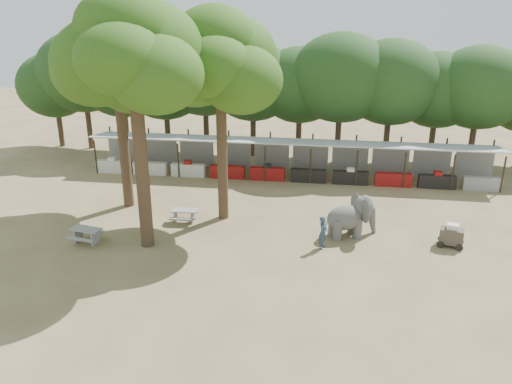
# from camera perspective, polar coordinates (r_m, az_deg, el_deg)

# --- Properties ---
(ground) EXTENTS (100.00, 100.00, 0.00)m
(ground) POSITION_cam_1_polar(r_m,az_deg,el_deg) (22.47, 0.63, -9.30)
(ground) COLOR brown
(ground) RESTS_ON ground
(vendor_stalls) EXTENTS (28.00, 2.99, 2.80)m
(vendor_stalls) POSITION_cam_1_polar(r_m,az_deg,el_deg) (34.76, 3.82, 3.61)
(vendor_stalls) COLOR #A3A7AB
(vendor_stalls) RESTS_ON ground
(yard_tree_left) EXTENTS (7.10, 6.90, 11.02)m
(yard_tree_left) POSITION_cam_1_polar(r_m,az_deg,el_deg) (29.22, -15.78, 13.83)
(yard_tree_left) COLOR #332316
(yard_tree_left) RESTS_ON ground
(yard_tree_center) EXTENTS (7.10, 6.90, 12.04)m
(yard_tree_center) POSITION_cam_1_polar(r_m,az_deg,el_deg) (23.38, -14.09, 15.06)
(yard_tree_center) COLOR #332316
(yard_tree_center) RESTS_ON ground
(yard_tree_back) EXTENTS (7.10, 6.90, 11.36)m
(yard_tree_back) POSITION_cam_1_polar(r_m,az_deg,el_deg) (26.35, -4.35, 14.64)
(yard_tree_back) COLOR #332316
(yard_tree_back) RESTS_ON ground
(backdrop_trees) EXTENTS (46.46, 5.95, 8.33)m
(backdrop_trees) POSITION_cam_1_polar(r_m,az_deg,el_deg) (38.87, 4.64, 11.89)
(backdrop_trees) COLOR #332316
(backdrop_trees) RESTS_ON ground
(elephant) EXTENTS (2.89, 2.26, 2.16)m
(elephant) POSITION_cam_1_polar(r_m,az_deg,el_deg) (26.03, 10.88, -2.75)
(elephant) COLOR #474544
(elephant) RESTS_ON ground
(handler) EXTENTS (0.55, 0.69, 1.67)m
(handler) POSITION_cam_1_polar(r_m,az_deg,el_deg) (24.54, 7.66, -4.63)
(handler) COLOR #26384C
(handler) RESTS_ON ground
(picnic_table_near) EXTENTS (1.75, 1.62, 0.76)m
(picnic_table_near) POSITION_cam_1_polar(r_m,az_deg,el_deg) (26.45, -18.83, -4.50)
(picnic_table_near) COLOR gray
(picnic_table_near) RESTS_ON ground
(picnic_table_far) EXTENTS (1.49, 1.35, 0.71)m
(picnic_table_far) POSITION_cam_1_polar(r_m,az_deg,el_deg) (27.73, -8.21, -2.50)
(picnic_table_far) COLOR gray
(picnic_table_far) RESTS_ON ground
(cart_front) EXTENTS (1.37, 1.07, 1.19)m
(cart_front) POSITION_cam_1_polar(r_m,az_deg,el_deg) (26.43, 21.43, -4.65)
(cart_front) COLOR #393228
(cart_front) RESTS_ON ground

